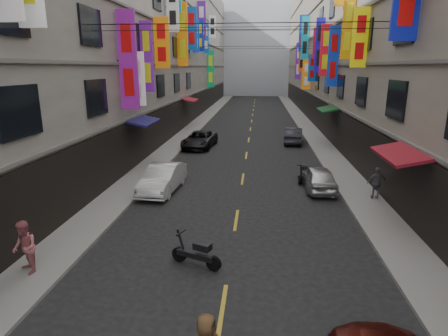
% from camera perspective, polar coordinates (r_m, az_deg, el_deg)
% --- Properties ---
extents(sidewalk_left, '(2.00, 90.00, 0.12)m').
position_cam_1_polar(sidewalk_left, '(39.68, -4.70, 6.15)').
color(sidewalk_left, slate).
rests_on(sidewalk_left, ground).
extents(sidewalk_right, '(2.00, 90.00, 0.12)m').
position_cam_1_polar(sidewalk_right, '(39.42, 12.84, 5.76)').
color(sidewalk_right, slate).
rests_on(sidewalk_right, ground).
extents(building_row_left, '(10.14, 90.00, 19.00)m').
position_cam_1_polar(building_row_left, '(40.80, -13.81, 19.31)').
color(building_row_left, gray).
rests_on(building_row_left, ground).
extents(building_row_right, '(10.14, 90.00, 19.00)m').
position_cam_1_polar(building_row_right, '(40.31, 22.61, 18.69)').
color(building_row_right, gray).
rests_on(building_row_right, ground).
extents(haze_block, '(18.00, 8.00, 22.00)m').
position_cam_1_polar(haze_block, '(88.73, 5.02, 18.15)').
color(haze_block, '#A5AEB8').
rests_on(haze_block, ground).
extents(shop_signage, '(14.00, 55.00, 12.17)m').
position_cam_1_polar(shop_signage, '(31.85, 3.52, 20.42)').
color(shop_signage, '#0D1D99').
rests_on(shop_signage, ground).
extents(street_awnings, '(13.99, 35.20, 0.41)m').
position_cam_1_polar(street_awnings, '(22.92, 0.01, 7.07)').
color(street_awnings, '#144B1C').
rests_on(street_awnings, ground).
extents(overhead_cables, '(14.00, 38.04, 1.24)m').
position_cam_1_polar(overhead_cables, '(26.73, 3.74, 20.65)').
color(overhead_cables, black).
rests_on(overhead_cables, ground).
extents(lane_markings, '(0.12, 80.20, 0.01)m').
position_cam_1_polar(lane_markings, '(36.14, 3.93, 5.19)').
color(lane_markings, gold).
rests_on(lane_markings, ground).
extents(scooter_crossing, '(1.71, 0.85, 1.14)m').
position_cam_1_polar(scooter_crossing, '(12.30, -4.18, -12.88)').
color(scooter_crossing, black).
rests_on(scooter_crossing, ground).
extents(scooter_far_right, '(0.74, 1.76, 1.14)m').
position_cam_1_polar(scooter_far_right, '(21.44, 11.92, -0.82)').
color(scooter_far_right, black).
rests_on(scooter_far_right, ground).
extents(car_left_mid, '(1.76, 4.30, 1.39)m').
position_cam_1_polar(car_left_mid, '(19.46, -9.32, -1.56)').
color(car_left_mid, silver).
rests_on(car_left_mid, ground).
extents(car_left_far, '(2.61, 4.84, 1.29)m').
position_cam_1_polar(car_left_far, '(29.86, -3.75, 4.34)').
color(car_left_far, black).
rests_on(car_left_far, ground).
extents(car_right_mid, '(1.67, 3.79, 1.27)m').
position_cam_1_polar(car_right_mid, '(20.10, 14.15, -1.46)').
color(car_right_mid, silver).
rests_on(car_right_mid, ground).
extents(car_right_far, '(1.86, 4.13, 1.32)m').
position_cam_1_polar(car_right_far, '(32.09, 10.57, 4.90)').
color(car_right_far, '#292931').
rests_on(car_right_far, ground).
extents(pedestrian_lfar, '(0.97, 0.96, 1.67)m').
position_cam_1_polar(pedestrian_lfar, '(12.99, -28.11, -10.65)').
color(pedestrian_lfar, '#C1666D').
rests_on(pedestrian_lfar, sidewalk_left).
extents(pedestrian_rfar, '(0.91, 0.53, 1.55)m').
position_cam_1_polar(pedestrian_rfar, '(19.18, 22.24, -2.13)').
color(pedestrian_rfar, '#5F5F62').
rests_on(pedestrian_rfar, sidewalk_right).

